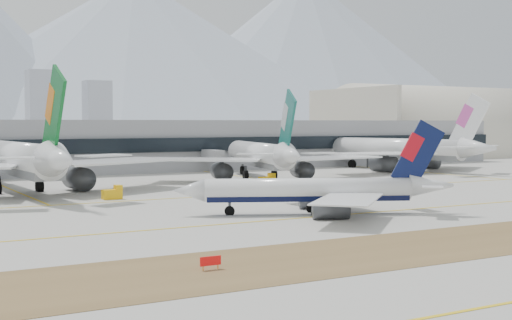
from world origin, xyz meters
TOP-DOWN VIEW (x-y plane):
  - ground at (0.00, 0.00)m, footprint 3000.00×3000.00m
  - taxiing_airliner at (-1.23, -2.31)m, footprint 41.66×35.40m
  - widebody_eva at (-34.65, 54.87)m, footprint 68.80×67.28m
  - widebody_cathay at (24.79, 60.20)m, footprint 59.52×59.41m
  - widebody_china_air at (78.84, 69.20)m, footprint 62.02×61.69m
  - terminal at (0.00, 114.84)m, footprint 280.00×43.10m
  - hangar at (154.56, 135.00)m, footprint 91.00×60.00m
  - hold_sign_left at (-34.46, -32.00)m, footprint 2.20×0.15m
  - gse_c at (19.08, 47.35)m, footprint 3.55×2.00m
  - gse_b at (-22.10, 34.47)m, footprint 3.55×2.00m

SIDE VIEW (x-z plane):
  - ground at x=0.00m, z-range 0.00..0.00m
  - hangar at x=154.56m, z-range -29.86..30.14m
  - hold_sign_left at x=-34.46m, z-range 0.20..1.55m
  - gse_c at x=19.08m, z-range -0.25..2.35m
  - gse_b at x=-22.10m, z-range -0.25..2.35m
  - taxiing_airliner at x=-1.23m, z-range -3.85..11.03m
  - widebody_cathay at x=24.79m, z-range -5.13..16.78m
  - widebody_china_air at x=78.84m, z-range -5.30..17.34m
  - widebody_eva at x=-34.65m, z-range -5.75..18.79m
  - terminal at x=0.00m, z-range 0.00..15.00m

